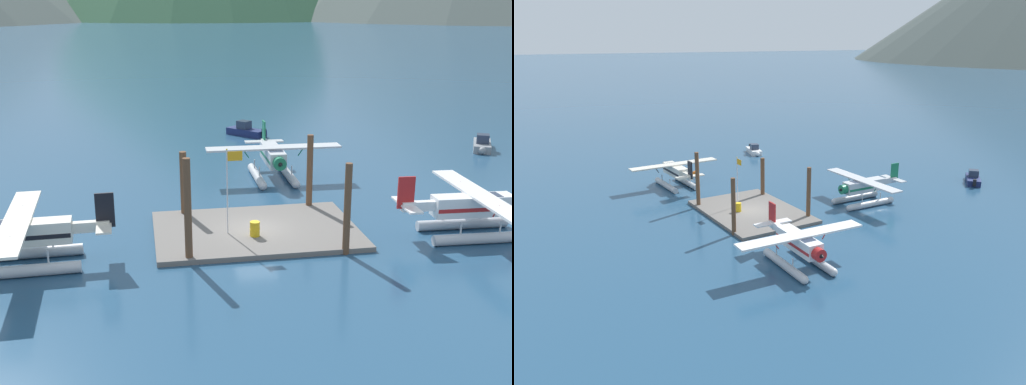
# 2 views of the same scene
# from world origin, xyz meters

# --- Properties ---
(ground_plane) EXTENTS (1200.00, 1200.00, 0.00)m
(ground_plane) POSITION_xyz_m (0.00, 0.00, 0.00)
(ground_plane) COLOR navy
(dock_platform) EXTENTS (12.17, 8.48, 0.30)m
(dock_platform) POSITION_xyz_m (0.00, 0.00, 0.15)
(dock_platform) COLOR #66605B
(dock_platform) RESTS_ON ground
(piling_near_left) EXTENTS (0.41, 0.41, 5.77)m
(piling_near_left) POSITION_xyz_m (-4.34, -3.77, 2.88)
(piling_near_left) COLOR brown
(piling_near_left) RESTS_ON ground
(piling_near_right) EXTENTS (0.39, 0.39, 5.20)m
(piling_near_right) POSITION_xyz_m (4.32, -4.14, 2.60)
(piling_near_right) COLOR brown
(piling_near_right) RESTS_ON ground
(piling_far_left) EXTENTS (0.45, 0.45, 4.36)m
(piling_far_left) POSITION_xyz_m (-4.02, 3.67, 2.18)
(piling_far_left) COLOR brown
(piling_far_left) RESTS_ON ground
(piling_far_right) EXTENTS (0.41, 0.41, 5.09)m
(piling_far_right) POSITION_xyz_m (4.32, 3.85, 2.55)
(piling_far_right) COLOR brown
(piling_far_right) RESTS_ON ground
(flagpole) EXTENTS (0.95, 0.10, 5.13)m
(flagpole) POSITION_xyz_m (-1.65, -0.56, 3.55)
(flagpole) COLOR silver
(flagpole) RESTS_ON dock_platform
(fuel_drum) EXTENTS (0.62, 0.62, 0.88)m
(fuel_drum) POSITION_xyz_m (-0.30, -1.28, 0.74)
(fuel_drum) COLOR gold
(fuel_drum) RESTS_ON dock_platform
(seaplane_white_stbd_aft) EXTENTS (7.98, 10.45, 3.84)m
(seaplane_white_stbd_aft) POSITION_xyz_m (12.51, -2.82, 1.58)
(seaplane_white_stbd_aft) COLOR #B7BABF
(seaplane_white_stbd_aft) RESTS_ON ground
(seaplane_cream_port_aft) EXTENTS (7.98, 10.44, 3.84)m
(seaplane_cream_port_aft) POSITION_xyz_m (-12.82, -2.93, 1.58)
(seaplane_cream_port_aft) COLOR #B7BABF
(seaplane_cream_port_aft) RESTS_ON ground
(seaplane_silver_bow_right) EXTENTS (10.43, 7.98, 3.84)m
(seaplane_silver_bow_right) POSITION_xyz_m (3.44, 11.51, 1.58)
(seaplane_silver_bow_right) COLOR #B7BABF
(seaplane_silver_bow_right) RESTS_ON ground
(boat_navy_open_north) EXTENTS (3.90, 4.14, 1.50)m
(boat_navy_open_north) POSITION_xyz_m (4.05, 28.34, 0.49)
(boat_navy_open_north) COLOR navy
(boat_navy_open_north) RESTS_ON ground
(boat_grey_open_east) EXTENTS (3.29, 4.45, 1.50)m
(boat_grey_open_east) POSITION_xyz_m (24.66, 17.93, 0.49)
(boat_grey_open_east) COLOR gray
(boat_grey_open_east) RESTS_ON ground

